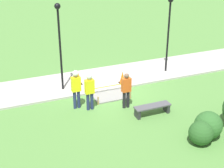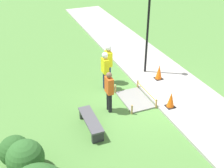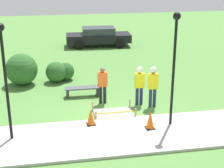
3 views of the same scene
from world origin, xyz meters
name	(u,v)px [view 3 (image 3 of 3)]	position (x,y,z in m)	size (l,w,h in m)	color
ground_plane	(112,120)	(0.00, 0.00, 0.00)	(60.00, 60.00, 0.00)	#51843D
sidewalk	(119,136)	(0.00, -1.40, 0.05)	(28.00, 2.80, 0.10)	#ADAAA3
wet_concrete_patch	(114,113)	(0.16, 0.57, 0.04)	(1.65, 1.09, 0.40)	gray
traffic_cone_near_patch	(91,117)	(-0.89, -0.42, 0.41)	(0.34, 0.34, 0.64)	black
traffic_cone_far_patch	(150,120)	(1.21, -1.13, 0.44)	(0.34, 0.34, 0.68)	black
park_bench	(83,90)	(-0.89, 2.78, 0.31)	(1.60, 0.44, 0.44)	#2D2D33
worker_supervisor	(153,83)	(1.93, 1.02, 1.08)	(0.40, 0.26, 1.80)	navy
worker_assistant	(139,82)	(1.43, 1.36, 1.02)	(0.40, 0.25, 1.72)	navy
bystander_in_orange_shirt	(103,83)	(-0.11, 1.79, 0.93)	(0.40, 0.22, 1.65)	black
lamppost_near	(175,54)	(2.07, -0.89, 2.81)	(0.28, 0.28, 4.18)	black
lamppost_far	(4,66)	(-3.73, -1.00, 2.71)	(0.28, 0.28, 4.00)	black
parked_car_black	(98,36)	(1.27, 12.85, 0.74)	(4.81, 2.17, 1.40)	black
shrub_rounded_near	(66,71)	(-1.54, 5.34, 0.46)	(0.92, 0.92, 0.92)	#285623
shrub_rounded_mid	(56,72)	(-2.04, 5.09, 0.54)	(1.07, 1.07, 1.07)	#2D6028
shrub_rounded_far	(22,69)	(-3.75, 4.97, 0.80)	(1.60, 1.60, 1.60)	#2D6028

